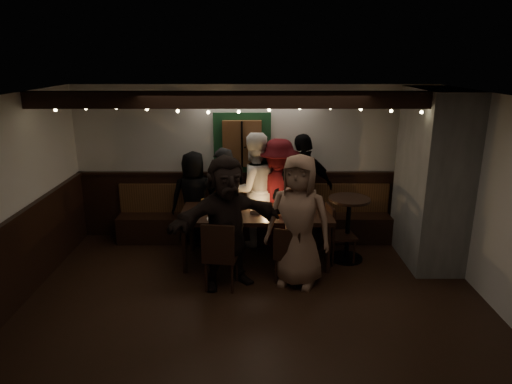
{
  "coord_description": "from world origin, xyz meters",
  "views": [
    {
      "loc": [
        0.01,
        -5.04,
        3.05
      ],
      "look_at": [
        0.03,
        1.6,
        1.05
      ],
      "focal_mm": 32.0,
      "sensor_mm": 36.0,
      "label": 1
    }
  ],
  "objects_px": {
    "dining_table": "(256,216)",
    "person_g": "(298,221)",
    "chair_near_left": "(220,252)",
    "person_f": "(227,222)",
    "chair_near_right": "(288,252)",
    "person_a": "(194,198)",
    "person_d": "(279,193)",
    "person_c": "(254,190)",
    "person_b": "(223,197)",
    "high_top": "(348,221)",
    "chair_end": "(336,230)",
    "person_e": "(303,191)"
  },
  "relations": [
    {
      "from": "person_c",
      "to": "person_e",
      "type": "bearing_deg",
      "value": 155.84
    },
    {
      "from": "dining_table",
      "to": "person_a",
      "type": "xyz_separation_m",
      "value": [
        -1.01,
        0.73,
        0.05
      ]
    },
    {
      "from": "person_a",
      "to": "person_g",
      "type": "relative_size",
      "value": 0.86
    },
    {
      "from": "person_d",
      "to": "person_g",
      "type": "relative_size",
      "value": 0.98
    },
    {
      "from": "chair_near_right",
      "to": "person_g",
      "type": "relative_size",
      "value": 0.45
    },
    {
      "from": "dining_table",
      "to": "person_c",
      "type": "xyz_separation_m",
      "value": [
        -0.03,
        0.7,
        0.21
      ]
    },
    {
      "from": "person_c",
      "to": "person_a",
      "type": "bearing_deg",
      "value": -22.08
    },
    {
      "from": "person_c",
      "to": "chair_end",
      "type": "bearing_deg",
      "value": 129.13
    },
    {
      "from": "chair_near_left",
      "to": "high_top",
      "type": "distance_m",
      "value": 2.12
    },
    {
      "from": "person_f",
      "to": "person_g",
      "type": "bearing_deg",
      "value": -21.78
    },
    {
      "from": "dining_table",
      "to": "person_e",
      "type": "xyz_separation_m",
      "value": [
        0.77,
        0.66,
        0.2
      ]
    },
    {
      "from": "chair_end",
      "to": "person_f",
      "type": "relative_size",
      "value": 0.5
    },
    {
      "from": "dining_table",
      "to": "chair_end",
      "type": "bearing_deg",
      "value": -0.84
    },
    {
      "from": "chair_near_right",
      "to": "person_c",
      "type": "xyz_separation_m",
      "value": [
        -0.48,
        1.41,
        0.48
      ]
    },
    {
      "from": "chair_near_right",
      "to": "high_top",
      "type": "relative_size",
      "value": 0.83
    },
    {
      "from": "dining_table",
      "to": "person_g",
      "type": "relative_size",
      "value": 1.23
    },
    {
      "from": "dining_table",
      "to": "person_g",
      "type": "xyz_separation_m",
      "value": [
        0.57,
        -0.7,
        0.18
      ]
    },
    {
      "from": "chair_near_left",
      "to": "high_top",
      "type": "height_order",
      "value": "high_top"
    },
    {
      "from": "person_c",
      "to": "person_f",
      "type": "distance_m",
      "value": 1.48
    },
    {
      "from": "person_a",
      "to": "person_g",
      "type": "height_order",
      "value": "person_g"
    },
    {
      "from": "chair_near_left",
      "to": "person_a",
      "type": "xyz_separation_m",
      "value": [
        -0.53,
        1.62,
        0.24
      ]
    },
    {
      "from": "high_top",
      "to": "person_e",
      "type": "relative_size",
      "value": 0.53
    },
    {
      "from": "chair_near_right",
      "to": "chair_end",
      "type": "relative_size",
      "value": 0.91
    },
    {
      "from": "person_f",
      "to": "high_top",
      "type": "bearing_deg",
      "value": 0.48
    },
    {
      "from": "chair_near_right",
      "to": "person_f",
      "type": "relative_size",
      "value": 0.45
    },
    {
      "from": "chair_near_left",
      "to": "chair_near_right",
      "type": "relative_size",
      "value": 1.17
    },
    {
      "from": "high_top",
      "to": "person_b",
      "type": "bearing_deg",
      "value": 163.47
    },
    {
      "from": "high_top",
      "to": "person_a",
      "type": "distance_m",
      "value": 2.51
    },
    {
      "from": "dining_table",
      "to": "chair_near_left",
      "type": "xyz_separation_m",
      "value": [
        -0.48,
        -0.89,
        -0.19
      ]
    },
    {
      "from": "chair_near_left",
      "to": "person_g",
      "type": "distance_m",
      "value": 1.13
    },
    {
      "from": "high_top",
      "to": "person_d",
      "type": "height_order",
      "value": "person_d"
    },
    {
      "from": "chair_near_right",
      "to": "person_a",
      "type": "bearing_deg",
      "value": 135.36
    },
    {
      "from": "person_a",
      "to": "person_d",
      "type": "xyz_separation_m",
      "value": [
        1.38,
        -0.1,
        0.11
      ]
    },
    {
      "from": "chair_near_left",
      "to": "person_d",
      "type": "distance_m",
      "value": 1.78
    },
    {
      "from": "person_d",
      "to": "person_f",
      "type": "xyz_separation_m",
      "value": [
        -0.76,
        -1.37,
        0.01
      ]
    },
    {
      "from": "chair_near_left",
      "to": "person_f",
      "type": "height_order",
      "value": "person_f"
    },
    {
      "from": "person_a",
      "to": "person_b",
      "type": "relative_size",
      "value": 0.95
    },
    {
      "from": "high_top",
      "to": "person_g",
      "type": "bearing_deg",
      "value": -137.34
    },
    {
      "from": "high_top",
      "to": "person_g",
      "type": "xyz_separation_m",
      "value": [
        -0.84,
        -0.77,
        0.29
      ]
    },
    {
      "from": "chair_near_left",
      "to": "person_c",
      "type": "bearing_deg",
      "value": 74.34
    },
    {
      "from": "chair_near_right",
      "to": "person_f",
      "type": "xyz_separation_m",
      "value": [
        -0.83,
        -0.02,
        0.45
      ]
    },
    {
      "from": "chair_end",
      "to": "person_b",
      "type": "distance_m",
      "value": 1.89
    },
    {
      "from": "person_b",
      "to": "person_f",
      "type": "distance_m",
      "value": 1.39
    },
    {
      "from": "person_b",
      "to": "person_f",
      "type": "bearing_deg",
      "value": 71.53
    },
    {
      "from": "chair_end",
      "to": "person_a",
      "type": "distance_m",
      "value": 2.36
    },
    {
      "from": "dining_table",
      "to": "person_d",
      "type": "xyz_separation_m",
      "value": [
        0.37,
        0.63,
        0.16
      ]
    },
    {
      "from": "chair_end",
      "to": "person_c",
      "type": "xyz_separation_m",
      "value": [
        -1.24,
        0.72,
        0.43
      ]
    },
    {
      "from": "chair_near_left",
      "to": "person_g",
      "type": "bearing_deg",
      "value": 10.16
    },
    {
      "from": "chair_near_left",
      "to": "high_top",
      "type": "bearing_deg",
      "value": 26.94
    },
    {
      "from": "dining_table",
      "to": "person_g",
      "type": "distance_m",
      "value": 0.92
    }
  ]
}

